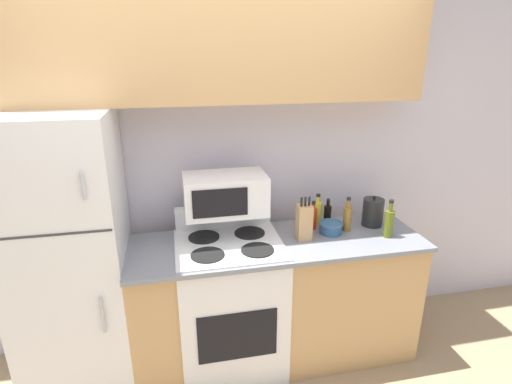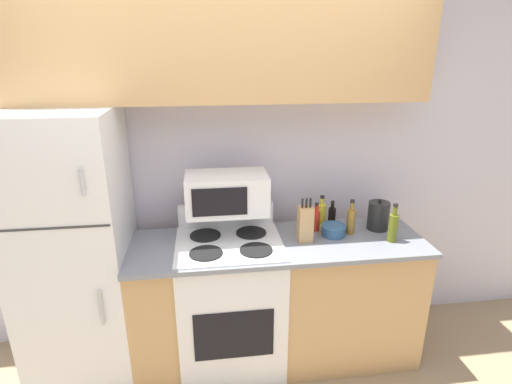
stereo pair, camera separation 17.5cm
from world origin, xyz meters
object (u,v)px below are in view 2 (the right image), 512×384
(microwave, at_px, (227,193))
(bottle_vinegar, at_px, (351,220))
(knife_block, at_px, (305,224))
(bowl, at_px, (333,230))
(bottle_cooking_spray, at_px, (321,214))
(bottle_soy_sauce, at_px, (332,216))
(kettle, at_px, (378,216))
(stove, at_px, (231,302))
(refrigerator, at_px, (76,253))
(bottle_hot_sauce, at_px, (316,220))
(bottle_olive_oil, at_px, (393,227))

(microwave, distance_m, bottle_vinegar, 0.85)
(knife_block, bearing_deg, bowl, 13.11)
(bottle_cooking_spray, height_order, bottle_vinegar, bottle_vinegar)
(microwave, distance_m, bottle_soy_sauce, 0.78)
(knife_block, height_order, kettle, knife_block)
(stove, height_order, kettle, kettle)
(refrigerator, bearing_deg, bottle_vinegar, -0.46)
(bottle_vinegar, bearing_deg, bottle_hot_sauce, 160.76)
(stove, bearing_deg, kettle, 5.47)
(stove, xyz_separation_m, microwave, (-0.00, 0.12, 0.74))
(refrigerator, height_order, microwave, refrigerator)
(bowl, distance_m, bottle_vinegar, 0.14)
(stove, relative_size, bottle_soy_sauce, 6.05)
(bottle_soy_sauce, xyz_separation_m, bottle_olive_oil, (0.31, -0.30, 0.03))
(bottle_olive_oil, bearing_deg, knife_block, 171.56)
(bowl, bearing_deg, refrigerator, 178.88)
(bottle_olive_oil, bearing_deg, bottle_hot_sauce, 153.04)
(bottle_soy_sauce, bearing_deg, microwave, -173.77)
(bottle_vinegar, bearing_deg, kettle, 12.04)
(microwave, bearing_deg, bottle_cooking_spray, 7.47)
(refrigerator, bearing_deg, bottle_cooking_spray, 4.98)
(knife_block, relative_size, bowl, 1.80)
(bowl, xyz_separation_m, bottle_soy_sauce, (0.04, 0.17, 0.03))
(knife_block, xyz_separation_m, bottle_olive_oil, (0.56, -0.08, -0.02))
(bottle_vinegar, distance_m, kettle, 0.22)
(bottle_hot_sauce, relative_size, kettle, 0.92)
(stove, height_order, knife_block, knife_block)
(microwave, distance_m, bottle_hot_sauce, 0.64)
(knife_block, height_order, bottle_olive_oil, knife_block)
(bottle_cooking_spray, relative_size, bottle_hot_sauce, 1.10)
(bowl, xyz_separation_m, bottle_hot_sauce, (-0.09, 0.09, 0.04))
(microwave, bearing_deg, bottle_olive_oil, -11.74)
(knife_block, distance_m, bottle_hot_sauce, 0.19)
(bottle_cooking_spray, bearing_deg, bottle_vinegar, -44.64)
(microwave, height_order, bottle_soy_sauce, microwave)
(bottle_soy_sauce, bearing_deg, kettle, -19.39)
(bowl, height_order, bottle_soy_sauce, bottle_soy_sauce)
(bowl, distance_m, bottle_hot_sauce, 0.14)
(knife_block, relative_size, bottle_olive_oil, 1.13)
(bottle_hot_sauce, xyz_separation_m, kettle, (0.43, -0.03, 0.02))
(refrigerator, relative_size, bowl, 10.87)
(bottle_cooking_spray, distance_m, bottle_vinegar, 0.22)
(microwave, height_order, bottle_vinegar, microwave)
(bottle_olive_oil, bearing_deg, bottle_soy_sauce, 135.92)
(stove, relative_size, knife_block, 3.70)
(knife_block, relative_size, bottle_vinegar, 1.23)
(refrigerator, relative_size, bottle_cooking_spray, 8.09)
(knife_block, xyz_separation_m, bottle_soy_sauce, (0.25, 0.22, -0.05))
(refrigerator, relative_size, kettle, 8.16)
(kettle, bearing_deg, bottle_olive_oil, -86.06)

